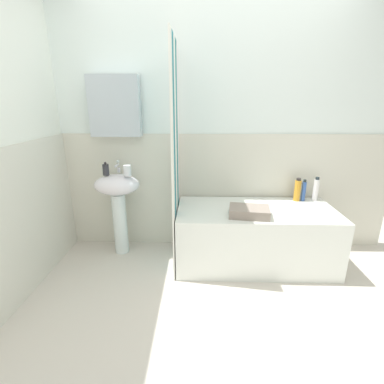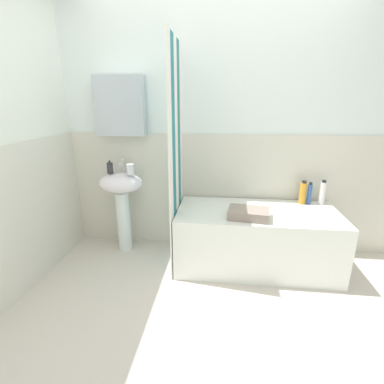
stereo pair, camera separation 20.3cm
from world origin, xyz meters
TOP-DOWN VIEW (x-y plane):
  - ground_plane at (0.00, 0.00)m, footprint 4.80×5.60m
  - wall_back_tiled at (-0.06, 1.26)m, footprint 3.60×0.18m
  - wall_left_tiled at (-1.57, 0.34)m, footprint 0.07×1.81m
  - sink at (-0.96, 1.03)m, footprint 0.44×0.34m
  - faucet at (-0.96, 1.11)m, footprint 0.03×0.12m
  - soap_dispenser at (-1.05, 1.01)m, footprint 0.06×0.06m
  - toothbrush_cup at (-0.84, 0.99)m, footprint 0.07×0.07m
  - bathtub at (0.37, 0.88)m, footprint 1.46×0.69m
  - shower_curtain at (-0.37, 0.88)m, footprint 0.01×0.69m
  - body_wash_bottle at (1.00, 1.13)m, footprint 0.05×0.05m
  - shampoo_bottle at (0.88, 1.12)m, footprint 0.04×0.04m
  - lotion_bottle at (0.82, 1.12)m, footprint 0.06×0.06m
  - towel_folded at (0.27, 0.70)m, footprint 0.37×0.27m

SIDE VIEW (x-z plane):
  - ground_plane at x=0.00m, z-range -0.04..0.00m
  - bathtub at x=0.37m, z-range 0.00..0.55m
  - towel_folded at x=0.27m, z-range 0.55..0.63m
  - sink at x=-0.96m, z-range 0.19..1.03m
  - shampoo_bottle at x=0.88m, z-range 0.55..0.77m
  - lotion_bottle at x=0.82m, z-range 0.55..0.78m
  - body_wash_bottle at x=1.00m, z-range 0.55..0.79m
  - toothbrush_cup at x=-0.84m, z-range 0.83..0.93m
  - soap_dispenser at x=-1.05m, z-range 0.82..0.95m
  - faucet at x=-0.96m, z-range 0.83..0.95m
  - shower_curtain at x=-0.37m, z-range 0.00..2.00m
  - wall_left_tiled at x=-1.57m, z-range -0.08..2.32m
  - wall_back_tiled at x=-0.06m, z-range -0.06..2.34m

